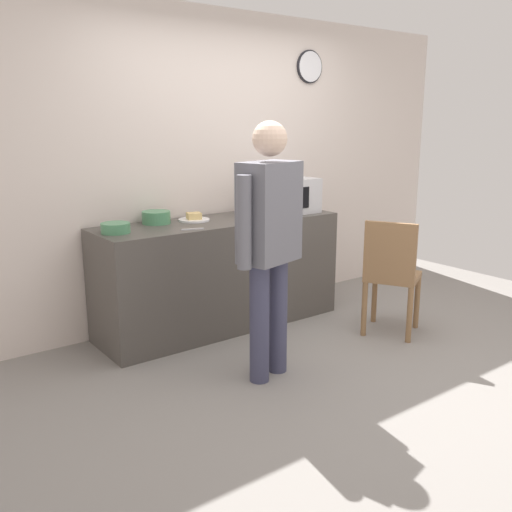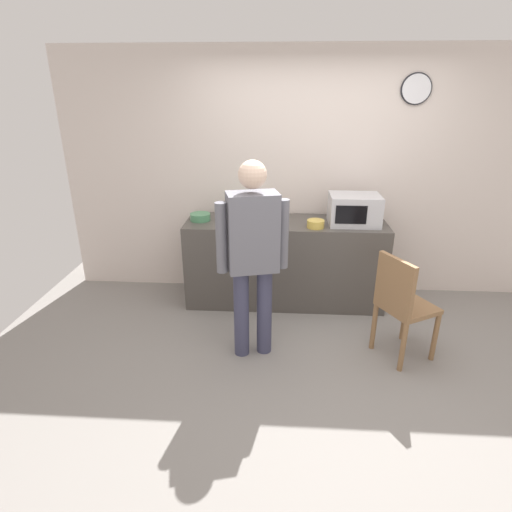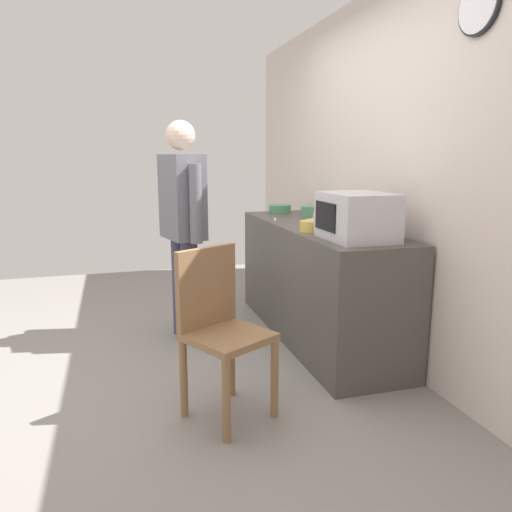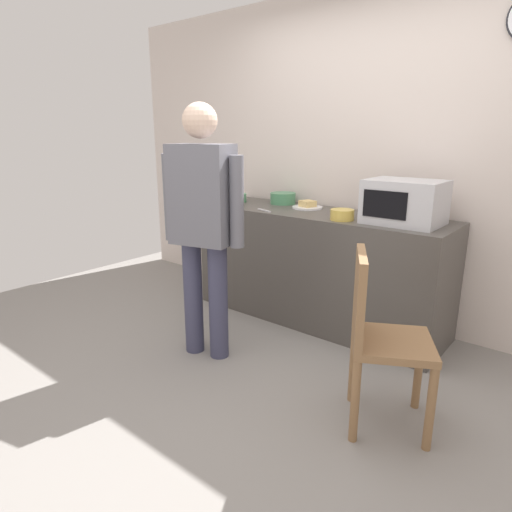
# 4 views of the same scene
# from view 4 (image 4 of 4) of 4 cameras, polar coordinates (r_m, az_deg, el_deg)

# --- Properties ---
(ground_plane) EXTENTS (6.00, 6.00, 0.00)m
(ground_plane) POSITION_cam_4_polar(r_m,az_deg,el_deg) (2.78, -1.15, -17.28)
(ground_plane) COLOR gray
(back_wall) EXTENTS (5.40, 0.13, 2.60)m
(back_wall) POSITION_cam_4_polar(r_m,az_deg,el_deg) (3.70, 15.37, 11.87)
(back_wall) COLOR silver
(back_wall) RESTS_ON ground_plane
(kitchen_counter) EXTENTS (2.07, 0.62, 0.90)m
(kitchen_counter) POSITION_cam_4_polar(r_m,az_deg,el_deg) (3.65, 7.92, -1.40)
(kitchen_counter) COLOR #4C4742
(kitchen_counter) RESTS_ON ground_plane
(microwave) EXTENTS (0.50, 0.39, 0.30)m
(microwave) POSITION_cam_4_polar(r_m,az_deg,el_deg) (3.20, 18.60, 6.61)
(microwave) COLOR silver
(microwave) RESTS_ON kitchen_counter
(sandwich_plate) EXTENTS (0.25, 0.25, 0.07)m
(sandwich_plate) POSITION_cam_4_polar(r_m,az_deg,el_deg) (3.72, 6.65, 6.43)
(sandwich_plate) COLOR white
(sandwich_plate) RESTS_ON kitchen_counter
(salad_bowl) EXTENTS (0.17, 0.17, 0.08)m
(salad_bowl) POSITION_cam_4_polar(r_m,az_deg,el_deg) (3.25, 11.05, 5.25)
(salad_bowl) COLOR gold
(salad_bowl) RESTS_ON kitchen_counter
(cereal_bowl) EXTENTS (0.21, 0.21, 0.07)m
(cereal_bowl) POSITION_cam_4_polar(r_m,az_deg,el_deg) (4.06, -2.72, 7.53)
(cereal_bowl) COLOR #4C8E60
(cereal_bowl) RESTS_ON kitchen_counter
(mixing_bowl) EXTENTS (0.22, 0.22, 0.10)m
(mixing_bowl) POSITION_cam_4_polar(r_m,az_deg,el_deg) (3.94, 3.49, 7.44)
(mixing_bowl) COLOR #4C8E60
(mixing_bowl) RESTS_ON kitchen_counter
(fork_utensil) EXTENTS (0.13, 0.13, 0.01)m
(fork_utensil) POSITION_cam_4_polar(r_m,az_deg,el_deg) (3.52, 18.11, 4.99)
(fork_utensil) COLOR silver
(fork_utensil) RESTS_ON kitchen_counter
(spoon_utensil) EXTENTS (0.17, 0.07, 0.01)m
(spoon_utensil) POSITION_cam_4_polar(r_m,az_deg,el_deg) (3.58, 1.05, 5.92)
(spoon_utensil) COLOR silver
(spoon_utensil) RESTS_ON kitchen_counter
(person_standing) EXTENTS (0.57, 0.33, 1.69)m
(person_standing) POSITION_cam_4_polar(r_m,az_deg,el_deg) (2.92, -6.86, 5.14)
(person_standing) COLOR #3C3D58
(person_standing) RESTS_ON ground_plane
(wooden_chair) EXTENTS (0.54, 0.54, 0.94)m
(wooden_chair) POSITION_cam_4_polar(r_m,az_deg,el_deg) (2.38, 15.44, -9.48)
(wooden_chair) COLOR olive
(wooden_chair) RESTS_ON ground_plane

